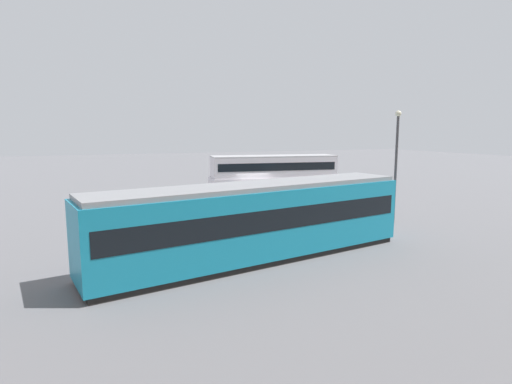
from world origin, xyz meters
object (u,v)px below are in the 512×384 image
Objects in this scene: info_sign at (204,198)px; street_lamp at (396,158)px; pedestrian_crossing at (312,206)px; tram_yellow at (257,220)px; pedestrian_near_railing at (192,208)px; double_decker_bus at (273,179)px.

street_lamp is (-11.07, 3.63, 2.33)m from info_sign.
street_lamp reaches higher than pedestrian_crossing.
tram_yellow is 7.94m from pedestrian_near_railing.
tram_yellow reaches higher than pedestrian_near_railing.
double_decker_bus is at bearing -95.28° from pedestrian_crossing.
tram_yellow is 2.21× the size of street_lamp.
street_lamp reaches higher than double_decker_bus.
double_decker_bus is 9.41m from info_sign.
tram_yellow is at bearing 43.84° from pedestrian_crossing.
pedestrian_near_railing is (7.85, 5.38, -0.92)m from double_decker_bus.
street_lamp reaches higher than pedestrian_near_railing.
pedestrian_crossing is (-6.16, -5.92, -0.75)m from tram_yellow.
street_lamp is at bearing 111.56° from double_decker_bus.
pedestrian_crossing is (0.67, 7.30, -0.91)m from double_decker_bus.
pedestrian_near_railing is at bearing -82.63° from tram_yellow.
pedestrian_crossing is at bearing -136.16° from tram_yellow.
street_lamp is at bearing 161.83° from info_sign.
tram_yellow is at bearing 97.37° from pedestrian_near_railing.
info_sign is 0.35× the size of street_lamp.
pedestrian_near_railing is 0.25× the size of street_lamp.
street_lamp is (-4.46, 2.28, 3.00)m from pedestrian_crossing.
info_sign reaches higher than pedestrian_crossing.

